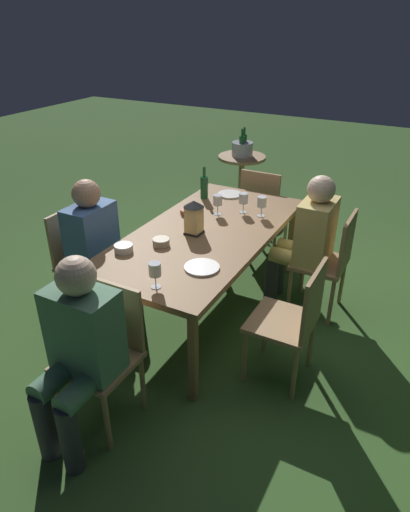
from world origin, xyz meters
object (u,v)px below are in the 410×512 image
Objects in this scene: plate_a at (202,267)px; wine_glass_b at (243,199)px; bowl_salad at (161,242)px; chair_side_right_b at (293,319)px; wine_glass_c at (155,271)px; dining_table at (205,237)px; plate_b at (230,194)px; chair_head_far at (104,348)px; wine_glass_a at (218,201)px; wine_glass_d at (262,203)px; chair_head_near at (263,206)px; green_bottle_on_table at (204,187)px; ice_bucket at (242,148)px; lantern_centerpiece at (194,215)px; bowl_bread at (190,211)px; side_table at (241,172)px; person_in_mustard at (307,237)px; chair_side_left_b at (82,257)px; bowl_olives at (124,248)px; person_in_green at (78,347)px; chair_side_right_a at (329,259)px; person_in_blue at (99,245)px.

wine_glass_b is at bearing -171.61° from plate_a.
wine_glass_b is 1.38× the size of bowl_salad.
chair_side_right_b is 0.93m from wine_glass_c.
plate_a is 1.93× the size of bowl_salad.
dining_table is 0.58m from plate_a.
plate_b is (-1.65, -0.28, -0.11)m from wine_glass_c.
wine_glass_c is (-0.39, 0.11, 0.35)m from chair_head_far.
wine_glass_a and wine_glass_d have the same top height.
chair_head_near is at bearing -172.13° from wine_glass_b.
green_bottle_on_table is 1.28× the size of plate_b.
ice_bucket is (-1.54, -0.56, -0.00)m from plate_b.
lantern_centerpiece is at bearing -145.20° from plate_a.
wine_glass_c is at bearing 0.35° from wine_glass_b.
bowl_bread is 2.17m from side_table.
plate_a is at bearing -23.91° from person_in_mustard.
dining_table is at bearing 180.00° from chair_head_far.
wine_glass_d is at bearing 28.18° from ice_bucket.
plate_a is (0.51, 0.25, 0.06)m from dining_table.
chair_side_left_b is 0.60m from bowl_olives.
person_in_green is at bearing 8.87° from bowl_salad.
chair_side_left_b is 2.79m from side_table.
person_in_mustard is at bearing 160.21° from person_in_green.
wine_glass_c is at bearing -22.37° from plate_a.
dining_table is 11.99× the size of bowl_bread.
green_bottle_on_table is 1.72× the size of wine_glass_b.
wine_glass_c is 1.02× the size of bowl_bread.
plate_b is at bearing -175.37° from chair_head_far.
chair_head_near is 5.15× the size of wine_glass_a.
chair_side_right_a is 3.70× the size of plate_a.
chair_side_right_b is 1.39× the size of side_table.
chair_side_right_b is 3.28× the size of lantern_centerpiece.
person_in_mustard is (-0.45, 0.68, -0.03)m from dining_table.
wine_glass_d reaches higher than chair_side_right_b.
bowl_bread is at bearing -145.72° from lantern_centerpiece.
green_bottle_on_table is 1.72× the size of wine_glass_a.
wine_glass_d is 2.16m from side_table.
wine_glass_a is at bearing 171.63° from bowl_salad.
chair_side_right_a is 5.15× the size of wine_glass_a.
person_in_mustard is 1.84× the size of side_table.
person_in_green is 3.85m from side_table.
wine_glass_b is 1.29× the size of bowl_olives.
bowl_bread is at bearing 12.30° from ice_bucket.
person_in_green is at bearing -15.27° from plate_a.
person_in_blue is 9.41× the size of bowl_salad.
plate_a is at bearing 18.97° from side_table.
wine_glass_d reaches higher than side_table.
lantern_centerpiece is at bearing 15.57° from ice_bucket.
green_bottle_on_table is at bearing -107.19° from wine_glass_b.
wine_glass_b reaches higher than chair_side_left_b.
person_in_green reaches higher than dining_table.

